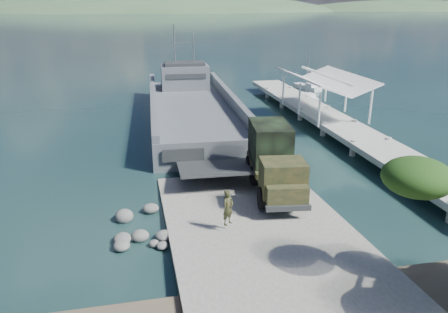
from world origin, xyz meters
TOP-DOWN VIEW (x-y plane):
  - ground at (0.00, 0.00)m, footprint 1400.00×1400.00m
  - boat_ramp at (0.00, -1.00)m, footprint 10.00×18.00m
  - shoreline_rocks at (-6.20, 0.50)m, footprint 3.20×5.60m
  - distant_headlands at (50.00, 560.00)m, footprint 1000.00×240.00m
  - pier at (13.00, 18.77)m, footprint 6.40×44.00m
  - landing_craft at (-0.11, 23.90)m, footprint 10.23×35.30m
  - military_truck at (2.41, 3.98)m, footprint 3.75×8.88m
  - soldier at (-1.78, -1.10)m, footprint 0.86×0.81m
  - sailboat_near at (16.01, 31.62)m, footprint 1.86×4.92m
  - sailboat_far at (18.96, 38.30)m, footprint 2.88×5.16m

SIDE VIEW (x-z plane):
  - ground at x=0.00m, z-range 0.00..0.00m
  - shoreline_rocks at x=-6.20m, z-range -0.45..0.45m
  - distant_headlands at x=50.00m, z-range -24.00..24.00m
  - boat_ramp at x=0.00m, z-range 0.00..0.50m
  - sailboat_near at x=16.01m, z-range -2.62..3.24m
  - sailboat_far at x=18.96m, z-range -2.70..3.34m
  - landing_craft at x=-0.11m, z-range -4.34..6.04m
  - soldier at x=-1.78m, z-range 0.50..2.47m
  - pier at x=13.00m, z-range -1.45..4.65m
  - military_truck at x=2.41m, z-range 0.49..4.48m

